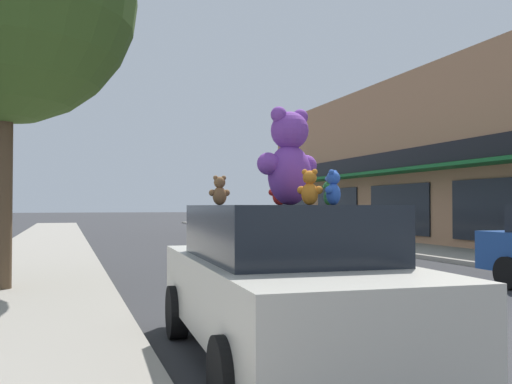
{
  "coord_description": "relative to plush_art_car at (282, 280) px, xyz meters",
  "views": [
    {
      "loc": [
        -5.26,
        -4.71,
        1.54
      ],
      "look_at": [
        -2.43,
        3.77,
        1.75
      ],
      "focal_mm": 40.0,
      "sensor_mm": 36.0,
      "label": 1
    }
  ],
  "objects": [
    {
      "name": "teddy_bear_green",
      "position": [
        0.46,
        -0.09,
        0.86
      ],
      "size": [
        0.15,
        0.19,
        0.25
      ],
      "rotation": [
        0.0,
        0.0,
        4.23
      ],
      "color": "green",
      "rests_on": "plush_art_car"
    },
    {
      "name": "plush_art_car",
      "position": [
        0.0,
        0.0,
        0.0
      ],
      "size": [
        2.06,
        4.31,
        1.54
      ],
      "rotation": [
        0.0,
        0.0,
        -0.05
      ],
      "color": "beige",
      "rests_on": "ground_plane"
    },
    {
      "name": "teddy_bear_orange",
      "position": [
        0.1,
        -0.44,
        0.9
      ],
      "size": [
        0.24,
        0.21,
        0.33
      ],
      "rotation": [
        0.0,
        0.0,
        2.53
      ],
      "color": "orange",
      "rests_on": "plush_art_car"
    },
    {
      "name": "teddy_bear_brown",
      "position": [
        -0.4,
        0.92,
        0.9
      ],
      "size": [
        0.24,
        0.15,
        0.33
      ],
      "rotation": [
        0.0,
        0.0,
        3.11
      ],
      "color": "olive",
      "rests_on": "plush_art_car"
    },
    {
      "name": "teddy_bear_red",
      "position": [
        0.29,
        0.85,
        0.91
      ],
      "size": [
        0.26,
        0.16,
        0.35
      ],
      "rotation": [
        0.0,
        0.0,
        3.16
      ],
      "color": "red",
      "rests_on": "plush_art_car"
    },
    {
      "name": "teddy_bear_blue",
      "position": [
        0.29,
        -0.53,
        0.9
      ],
      "size": [
        0.22,
        0.22,
        0.32
      ],
      "rotation": [
        0.0,
        0.0,
        3.93
      ],
      "color": "blue",
      "rests_on": "plush_art_car"
    },
    {
      "name": "teddy_bear_giant",
      "position": [
        0.09,
        0.05,
        1.21
      ],
      "size": [
        0.74,
        0.51,
        0.97
      ],
      "rotation": [
        0.0,
        0.0,
        3.43
      ],
      "color": "purple",
      "rests_on": "plush_art_car"
    }
  ]
}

